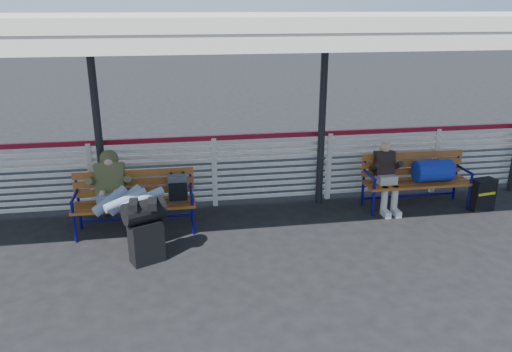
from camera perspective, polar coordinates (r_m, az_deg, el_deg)
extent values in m
plane|color=black|center=(6.94, -3.28, -9.24)|extent=(60.00, 60.00, 0.00)
cube|color=silver|center=(8.45, -4.77, 0.42)|extent=(12.00, 0.04, 1.04)
cube|color=maroon|center=(8.28, -4.88, 4.36)|extent=(12.00, 0.06, 0.08)
cube|color=silver|center=(7.02, -4.62, 17.30)|extent=(12.60, 3.60, 0.16)
cube|color=silver|center=(5.28, -2.86, 15.38)|extent=(12.60, 0.06, 0.30)
cylinder|color=black|center=(8.13, -17.66, 5.44)|extent=(0.12, 0.12, 3.00)
cylinder|color=black|center=(8.39, 7.57, 6.58)|extent=(0.12, 0.12, 3.00)
cube|color=black|center=(6.85, -12.42, -7.34)|extent=(0.49, 0.41, 0.58)
cylinder|color=black|center=(6.67, -12.69, -3.94)|extent=(0.61, 0.49, 0.30)
cube|color=brown|center=(7.67, -13.70, -3.23)|extent=(1.80, 0.50, 0.04)
cube|color=brown|center=(7.82, -13.73, -0.68)|extent=(1.80, 0.10, 0.40)
cylinder|color=#0F0B7B|center=(7.70, -20.00, -5.62)|extent=(0.04, 0.04, 0.45)
cylinder|color=#0F0B7B|center=(7.55, -7.20, -5.04)|extent=(0.04, 0.04, 0.45)
cylinder|color=#0F0B7B|center=(8.04, -19.62, -2.78)|extent=(0.04, 0.04, 0.90)
cylinder|color=#0F0B7B|center=(7.90, -7.42, -2.18)|extent=(0.04, 0.04, 0.90)
cube|color=#505358|center=(7.58, -8.93, -1.36)|extent=(0.29, 0.18, 0.41)
cube|color=brown|center=(8.78, 17.99, -0.77)|extent=(1.80, 0.50, 0.04)
cube|color=brown|center=(8.92, 17.43, 1.42)|extent=(1.80, 0.10, 0.40)
cylinder|color=#0F0B7B|center=(8.34, 13.24, -3.03)|extent=(0.04, 0.04, 0.45)
cylinder|color=#0F0B7B|center=(9.11, 23.18, -2.20)|extent=(0.04, 0.04, 0.45)
cylinder|color=#0F0B7B|center=(8.67, 12.19, -0.51)|extent=(0.04, 0.04, 0.90)
cylinder|color=#0F0B7B|center=(9.42, 21.88, 0.08)|extent=(0.04, 0.04, 0.90)
cylinder|color=navy|center=(8.84, 19.57, 0.56)|extent=(0.62, 0.36, 0.36)
cube|color=#849BB2|center=(7.72, -16.31, -2.59)|extent=(0.36, 0.26, 0.18)
cube|color=#4E4F2A|center=(7.82, -16.33, -0.29)|extent=(0.42, 0.38, 0.53)
sphere|color=#4E4F2A|center=(7.83, -16.44, 1.88)|extent=(0.28, 0.28, 0.28)
sphere|color=tan|center=(7.80, -16.47, 1.73)|extent=(0.21, 0.21, 0.21)
cube|color=black|center=(6.58, -13.83, -3.24)|extent=(0.11, 0.27, 0.10)
cube|color=black|center=(6.57, -11.74, -3.13)|extent=(0.11, 0.27, 0.10)
cube|color=#B6AFA5|center=(8.55, 14.67, -0.42)|extent=(0.30, 0.24, 0.16)
cube|color=black|center=(8.59, 14.44, 1.46)|extent=(0.32, 0.23, 0.42)
sphere|color=tan|center=(8.54, 14.54, 3.23)|extent=(0.19, 0.19, 0.19)
cylinder|color=#B6AFA5|center=(8.46, 14.43, -2.70)|extent=(0.11, 0.11, 0.46)
cylinder|color=#B6AFA5|center=(8.53, 15.54, -2.62)|extent=(0.11, 0.11, 0.46)
cube|color=silver|center=(8.45, 14.59, -4.15)|extent=(0.10, 0.24, 0.10)
cube|color=silver|center=(8.52, 15.71, -4.05)|extent=(0.10, 0.24, 0.10)
cube|color=black|center=(9.17, 24.44, -1.94)|extent=(0.42, 0.28, 0.55)
cube|color=gold|center=(9.06, 24.89, -1.88)|extent=(0.33, 0.07, 0.04)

